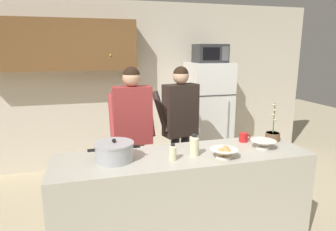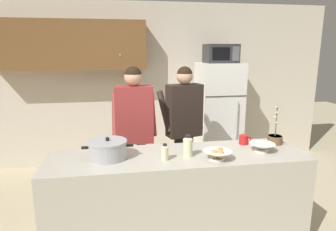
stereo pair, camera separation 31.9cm
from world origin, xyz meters
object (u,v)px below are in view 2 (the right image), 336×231
refrigerator (218,116)px  cooking_pot (108,149)px  coffee_mug (244,140)px  person_near_pot (134,122)px  person_by_sink (184,117)px  empty_bowl (262,147)px  bottle_near_edge (188,146)px  potted_orchid (275,138)px  microwave (221,54)px  bread_bowl (218,154)px  bottle_mid_counter (165,152)px

refrigerator → cooking_pot: size_ratio=3.69×
coffee_mug → cooking_pot: bearing=-172.6°
person_near_pot → cooking_pot: bearing=-110.2°
person_near_pot → person_by_sink: bearing=15.6°
cooking_pot → empty_bowl: 1.44m
refrigerator → bottle_near_edge: size_ratio=8.26×
potted_orchid → refrigerator: bearing=90.7°
cooking_pot → coffee_mug: (1.36, 0.18, -0.03)m
person_near_pot → coffee_mug: 1.23m
microwave → coffee_mug: (-0.30, -1.63, -0.84)m
bottle_near_edge → person_by_sink: bearing=79.4°
microwave → person_by_sink: (-0.76, -0.88, -0.76)m
person_by_sink → bread_bowl: (0.05, -1.13, -0.08)m
bottle_near_edge → potted_orchid: 0.99m
bread_bowl → empty_bowl: 0.50m
microwave → bottle_mid_counter: bearing=-121.1°
person_near_pot → bottle_near_edge: 0.94m
microwave → person_near_pot: bearing=-142.7°
bread_bowl → bottle_near_edge: size_ratio=1.26×
bread_bowl → microwave: bearing=70.5°
person_by_sink → bottle_mid_counter: person_by_sink is taller
coffee_mug → microwave: bearing=79.6°
empty_bowl → bottle_mid_counter: (-0.95, -0.07, 0.03)m
person_by_sink → coffee_mug: person_by_sink is taller
microwave → person_by_sink: microwave is taller
coffee_mug → potted_orchid: potted_orchid is taller
person_by_sink → bottle_mid_counter: bearing=-111.0°
person_near_pot → refrigerator: bearing=37.9°
bread_bowl → bottle_mid_counter: 0.47m
refrigerator → potted_orchid: bearing=-89.3°
bottle_mid_counter → empty_bowl: bearing=3.9°
cooking_pot → bread_bowl: (0.95, -0.19, -0.03)m
person_by_sink → bottle_near_edge: (-0.19, -1.01, -0.03)m
person_near_pot → coffee_mug: (1.08, -0.58, -0.09)m
coffee_mug → empty_bowl: size_ratio=0.53×
person_near_pot → cooking_pot: (-0.28, -0.76, -0.06)m
person_near_pot → coffee_mug: size_ratio=12.91×
microwave → bottle_near_edge: (-0.95, -1.89, -0.79)m
bottle_near_edge → person_near_pot: bearing=117.5°
person_by_sink → potted_orchid: (0.78, -0.79, -0.07)m
person_by_sink → coffee_mug: size_ratio=12.79×
refrigerator → bottle_near_edge: (-0.95, -1.91, 0.18)m
bottle_mid_counter → potted_orchid: 1.22m
coffee_mug → empty_bowl: (0.08, -0.24, -0.00)m
refrigerator → person_by_sink: bearing=-130.2°
bread_bowl → cooking_pot: bearing=168.4°
person_near_pot → empty_bowl: (1.16, -0.82, -0.09)m
person_by_sink → potted_orchid: 1.12m
person_near_pot → bread_bowl: person_near_pot is taller
cooking_pot → potted_orchid: 1.69m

